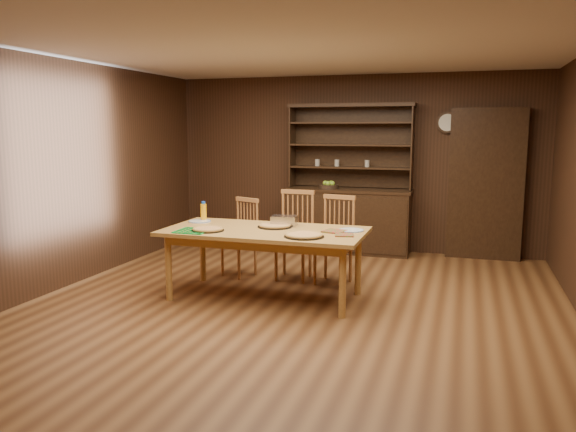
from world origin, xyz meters
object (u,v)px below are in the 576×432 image
(china_hutch, at_px, (348,212))
(chair_right, at_px, (336,237))
(chair_left, at_px, (242,234))
(juice_bottle, at_px, (204,212))
(dining_table, at_px, (265,236))
(chair_center, at_px, (295,232))

(china_hutch, distance_m, chair_right, 1.72)
(china_hutch, height_order, chair_left, china_hutch)
(chair_left, distance_m, chair_right, 1.19)
(chair_right, distance_m, juice_bottle, 1.58)
(chair_left, xyz_separation_m, chair_right, (1.19, 0.00, 0.04))
(dining_table, bearing_deg, china_hutch, 81.15)
(chair_center, height_order, juice_bottle, chair_center)
(china_hutch, relative_size, chair_right, 2.09)
(china_hutch, height_order, dining_table, china_hutch)
(chair_right, relative_size, juice_bottle, 4.52)
(chair_center, height_order, chair_right, chair_center)
(china_hutch, distance_m, chair_center, 1.68)
(chair_left, bearing_deg, juice_bottle, -95.18)
(chair_center, distance_m, juice_bottle, 1.14)
(china_hutch, height_order, juice_bottle, china_hutch)
(chair_right, bearing_deg, chair_left, -169.34)
(chair_center, distance_m, chair_right, 0.52)
(chair_left, relative_size, chair_center, 0.89)
(juice_bottle, bearing_deg, chair_left, 61.66)
(dining_table, height_order, juice_bottle, juice_bottle)
(chair_left, relative_size, chair_right, 0.93)
(chair_left, bearing_deg, chair_right, 23.20)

